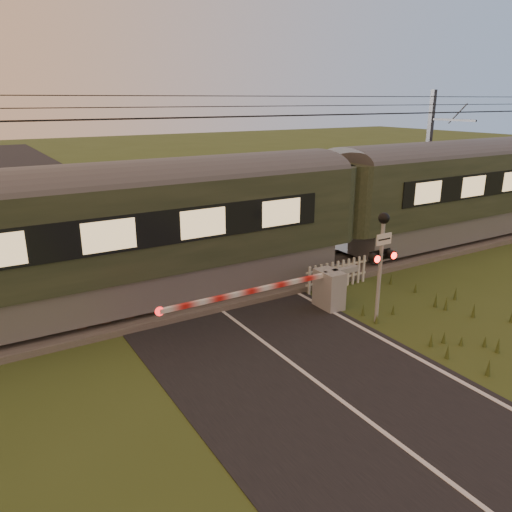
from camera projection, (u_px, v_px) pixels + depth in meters
ground at (326, 389)px, 10.80m from camera, size 160.00×160.00×0.00m
road at (333, 394)px, 10.62m from camera, size 6.00×140.00×0.03m
track_bed at (199, 292)px, 16.09m from camera, size 140.00×3.40×0.39m
overhead_wires at (192, 109)px, 14.39m from camera, size 120.00×0.62×0.62m
train at (332, 206)px, 18.08m from camera, size 43.37×2.99×4.04m
boom_gate at (322, 289)px, 14.75m from camera, size 6.48×0.90×1.19m
crossing_signal at (382, 248)px, 13.44m from camera, size 0.80×0.34×3.15m
picket_fence at (337, 274)px, 16.47m from camera, size 2.54×0.08×0.95m
catenary_mast at (429, 159)px, 23.30m from camera, size 0.20×2.45×6.42m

